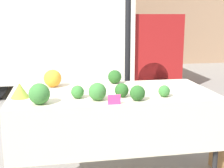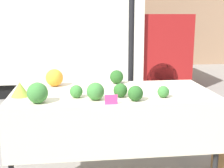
{
  "view_description": "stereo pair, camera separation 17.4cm",
  "coord_description": "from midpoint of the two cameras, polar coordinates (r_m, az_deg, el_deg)",
  "views": [
    {
      "loc": [
        -0.55,
        -3.08,
        1.67
      ],
      "look_at": [
        0.0,
        0.0,
        0.98
      ],
      "focal_mm": 50.0,
      "sensor_mm": 36.0,
      "label": 1
    },
    {
      "loc": [
        -0.38,
        -3.11,
        1.67
      ],
      "look_at": [
        0.0,
        0.0,
        0.98
      ],
      "focal_mm": 50.0,
      "sensor_mm": 36.0,
      "label": 2
    }
  ],
  "objects": [
    {
      "name": "broccoli_head_1",
      "position": [
        2.88,
        -4.41,
        -1.4
      ],
      "size": [
        0.17,
        0.17,
        0.17
      ],
      "color": "#387533",
      "rests_on": "market_table"
    },
    {
      "name": "broccoli_head_3",
      "position": [
        2.99,
        0.12,
        -1.14
      ],
      "size": [
        0.14,
        0.14,
        0.14
      ],
      "color": "#285B23",
      "rests_on": "market_table"
    },
    {
      "name": "parked_truck",
      "position": [
        7.36,
        -10.05,
        8.66
      ],
      "size": [
        4.87,
        2.2,
        2.24
      ],
      "color": "silver",
      "rests_on": "ground_plane"
    },
    {
      "name": "romanesco_head",
      "position": [
        3.12,
        -18.07,
        -1.15
      ],
      "size": [
        0.18,
        0.18,
        0.14
      ],
      "color": "#93B238",
      "rests_on": "market_table"
    },
    {
      "name": "broccoli_head_5",
      "position": [
        2.98,
        -7.99,
        -1.45
      ],
      "size": [
        0.12,
        0.12,
        0.12
      ],
      "color": "#387533",
      "rests_on": "market_table"
    },
    {
      "name": "broccoli_head_0",
      "position": [
        2.84,
        -14.87,
        -1.77
      ],
      "size": [
        0.19,
        0.19,
        0.19
      ],
      "color": "#387533",
      "rests_on": "market_table"
    },
    {
      "name": "price_sign",
      "position": [
        2.75,
        -1.41,
        -2.88
      ],
      "size": [
        0.11,
        0.01,
        0.09
      ],
      "color": "#E53D84",
      "rests_on": "market_table"
    },
    {
      "name": "tent_pole",
      "position": [
        3.92,
        1.6,
        5.77
      ],
      "size": [
        0.07,
        0.07,
        2.43
      ],
      "color": "black",
      "rests_on": "ground_plane"
    },
    {
      "name": "broccoli_head_4",
      "position": [
        2.87,
        2.95,
        -1.66
      ],
      "size": [
        0.14,
        0.14,
        0.14
      ],
      "color": "#285B23",
      "rests_on": "market_table"
    },
    {
      "name": "market_table",
      "position": [
        3.18,
        -1.34,
        -3.49
      ],
      "size": [
        2.06,
        0.98,
        0.9
      ],
      "color": "beige",
      "rests_on": "ground_plane"
    },
    {
      "name": "orange_cauliflower",
      "position": [
        3.49,
        -12.22,
        1.0
      ],
      "size": [
        0.19,
        0.19,
        0.19
      ],
      "color": "orange",
      "rests_on": "market_table"
    },
    {
      "name": "broccoli_head_6",
      "position": [
        3.59,
        -0.89,
        1.32
      ],
      "size": [
        0.16,
        0.16,
        0.16
      ],
      "color": "#23511E",
      "rests_on": "market_table"
    },
    {
      "name": "broccoli_head_2",
      "position": [
        3.03,
        7.9,
        -1.3
      ],
      "size": [
        0.11,
        0.11,
        0.11
      ],
      "color": "#387533",
      "rests_on": "market_table"
    }
  ]
}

